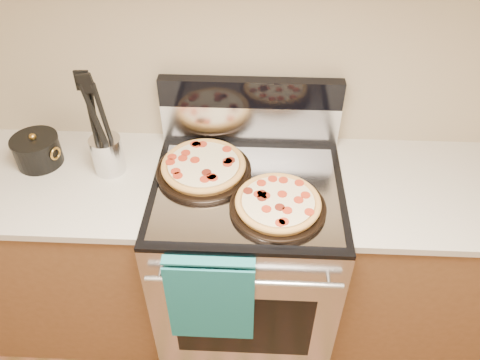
{
  "coord_description": "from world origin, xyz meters",
  "views": [
    {
      "loc": [
        0.03,
        0.28,
        2.16
      ],
      "look_at": [
        -0.03,
        1.55,
        1.04
      ],
      "focal_mm": 35.0,
      "sensor_mm": 36.0,
      "label": 1
    }
  ],
  "objects_px": {
    "pepperoni_pizza_front": "(278,204)",
    "saucepan": "(38,152)",
    "pepperoni_pizza_back": "(204,167)",
    "range_body": "(246,262)",
    "utensil_crock": "(108,155)"
  },
  "relations": [
    {
      "from": "pepperoni_pizza_front",
      "to": "utensil_crock",
      "type": "relative_size",
      "value": 2.27
    },
    {
      "from": "pepperoni_pizza_front",
      "to": "saucepan",
      "type": "xyz_separation_m",
      "value": [
        -0.99,
        0.25,
        0.02
      ]
    },
    {
      "from": "pepperoni_pizza_back",
      "to": "saucepan",
      "type": "relative_size",
      "value": 2.05
    },
    {
      "from": "pepperoni_pizza_back",
      "to": "utensil_crock",
      "type": "xyz_separation_m",
      "value": [
        -0.39,
        0.02,
        0.04
      ]
    },
    {
      "from": "range_body",
      "to": "pepperoni_pizza_back",
      "type": "relative_size",
      "value": 2.37
    },
    {
      "from": "pepperoni_pizza_back",
      "to": "pepperoni_pizza_front",
      "type": "relative_size",
      "value": 1.07
    },
    {
      "from": "range_body",
      "to": "pepperoni_pizza_front",
      "type": "bearing_deg",
      "value": -47.62
    },
    {
      "from": "pepperoni_pizza_back",
      "to": "pepperoni_pizza_front",
      "type": "bearing_deg",
      "value": -33.69
    },
    {
      "from": "pepperoni_pizza_back",
      "to": "pepperoni_pizza_front",
      "type": "height_order",
      "value": "pepperoni_pizza_back"
    },
    {
      "from": "range_body",
      "to": "saucepan",
      "type": "xyz_separation_m",
      "value": [
        -0.88,
        0.12,
        0.52
      ]
    },
    {
      "from": "range_body",
      "to": "utensil_crock",
      "type": "relative_size",
      "value": 5.74
    },
    {
      "from": "pepperoni_pizza_back",
      "to": "saucepan",
      "type": "height_order",
      "value": "saucepan"
    },
    {
      "from": "range_body",
      "to": "pepperoni_pizza_back",
      "type": "xyz_separation_m",
      "value": [
        -0.18,
        0.07,
        0.5
      ]
    },
    {
      "from": "pepperoni_pizza_front",
      "to": "saucepan",
      "type": "distance_m",
      "value": 1.02
    },
    {
      "from": "pepperoni_pizza_back",
      "to": "saucepan",
      "type": "bearing_deg",
      "value": 175.81
    }
  ]
}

